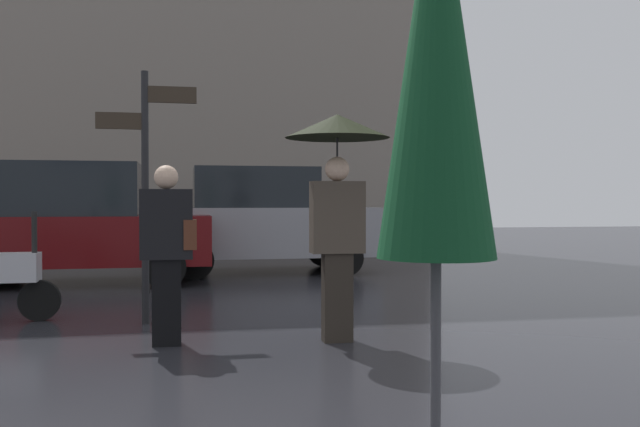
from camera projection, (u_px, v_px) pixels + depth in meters
The scene contains 6 objects.
folded_patio_umbrella_near at pixel (437, 72), 2.30m from camera, with size 0.40×0.40×2.54m.
pedestrian_with_umbrella at pixel (337, 167), 6.58m from camera, with size 1.01×1.01×2.18m.
pedestrian_with_bag at pixel (168, 243), 6.41m from camera, with size 0.52×0.24×1.69m.
parked_car_right at pixel (262, 220), 12.98m from camera, with size 4.09×2.08×1.97m.
parked_car_distant at pixel (78, 223), 11.20m from camera, with size 4.12×1.99×1.97m.
street_signpost at pixel (146, 170), 7.54m from camera, with size 1.08×0.08×2.78m.
Camera 1 is at (0.60, -2.74, 1.35)m, focal length 38.57 mm.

